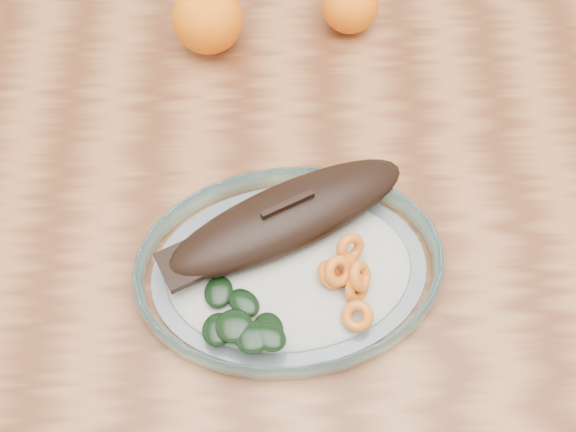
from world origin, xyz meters
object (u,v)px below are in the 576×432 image
at_px(orange_left, 208,19).
at_px(orange_right, 350,5).
at_px(dining_table, 327,215).
at_px(plated_meal, 289,264).

distance_m(orange_left, orange_right, 0.18).
bearing_deg(dining_table, orange_right, 81.25).
relative_size(dining_table, orange_left, 13.57).
relative_size(dining_table, plated_meal, 1.90).
distance_m(plated_meal, orange_left, 0.34).
bearing_deg(orange_left, dining_table, -54.42).
bearing_deg(plated_meal, orange_left, 100.53).
height_order(dining_table, orange_left, orange_left).
height_order(plated_meal, orange_left, orange_left).
xyz_separation_m(plated_meal, orange_left, (-0.09, 0.33, 0.03)).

